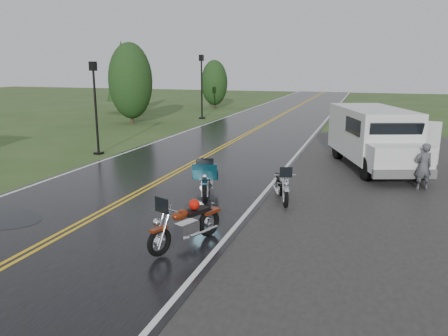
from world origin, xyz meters
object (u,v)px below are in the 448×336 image
Objects in this scene: motorcycle_red at (159,231)px; person_at_van at (423,167)px; van_white at (368,148)px; lamp_post_far_left at (202,87)px; lamp_post_near_left at (96,108)px; motorcycle_teal at (205,183)px; motorcycle_silver at (286,190)px.

person_at_van is (5.76, 7.39, 0.14)m from motorcycle_red.
lamp_post_far_left reaches higher than van_white.
van_white is 1.26× the size of lamp_post_far_left.
lamp_post_near_left is 14.41m from lamp_post_far_left.
lamp_post_far_left is (-13.92, 16.21, 1.65)m from person_at_van.
lamp_post_near_left is at bearing 155.02° from van_white.
van_white is (4.40, 4.36, 0.53)m from motorcycle_teal.
lamp_post_far_left reaches higher than motorcycle_teal.
person_at_van is at bearing -7.69° from lamp_post_near_left.
motorcycle_red is at bearing -135.86° from van_white.
lamp_post_far_left is at bearing 108.76° from van_white.
lamp_post_far_left is at bearing 93.44° from motorcycle_teal.
lamp_post_near_left is at bearing 152.24° from motorcycle_red.
person_at_van is 13.63m from lamp_post_near_left.
motorcycle_silver is 1.27× the size of person_at_van.
motorcycle_teal is 21.46m from lamp_post_far_left.
motorcycle_silver is 0.40× the size of lamp_post_far_left.
motorcycle_red is 9.37m from person_at_van.
van_white is (4.02, 8.04, 0.57)m from motorcycle_red.
lamp_post_near_left is at bearing -88.11° from lamp_post_far_left.
van_white is at bearing 26.84° from motorcycle_teal.
motorcycle_silver is at bearing -62.78° from lamp_post_far_left.
motorcycle_silver is at bearing -9.68° from motorcycle_teal.
motorcycle_red is 0.50× the size of lamp_post_near_left.
van_white is (2.11, 4.03, 0.62)m from motorcycle_silver.
lamp_post_near_left is (-11.71, 1.16, 0.90)m from van_white.
lamp_post_far_left is at bearing 131.46° from motorcycle_red.
van_white reaches higher than person_at_van.
person_at_van reaches higher than motorcycle_silver.
motorcycle_teal is at bearing -37.10° from lamp_post_near_left.
van_white is at bearing 43.46° from motorcycle_silver.
motorcycle_teal reaches higher than motorcycle_red.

